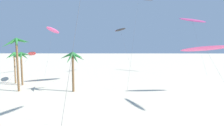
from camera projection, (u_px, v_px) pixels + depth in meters
name	position (u px, v px, depth m)	size (l,w,h in m)	color
palm_tree_1	(21.00, 58.00, 39.73)	(3.97, 3.69, 6.79)	brown
palm_tree_2	(14.00, 57.00, 41.39)	(3.63, 3.69, 6.70)	olive
palm_tree_3	(17.00, 47.00, 34.56)	(4.96, 5.11, 9.53)	brown
palm_tree_4	(73.00, 60.00, 34.57)	(4.57, 4.12, 7.07)	brown
flying_kite_3	(206.00, 48.00, 32.68)	(8.61, 9.62, 8.55)	#EA5193
flying_kite_4	(120.00, 30.00, 55.52)	(5.45, 6.06, 13.13)	black
flying_kite_5	(53.00, 30.00, 52.98)	(2.63, 8.42, 13.04)	#EA5193
flying_kite_6	(192.00, 20.00, 55.13)	(6.55, 8.26, 15.97)	#EA5193
flying_kite_9	(32.00, 54.00, 44.31)	(6.26, 7.78, 7.04)	red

